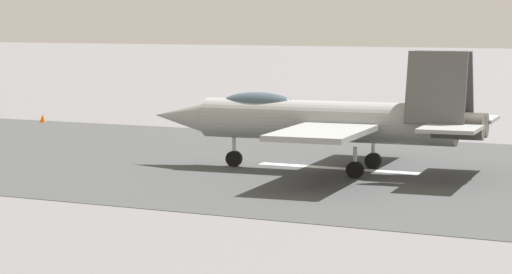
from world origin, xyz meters
name	(u,v)px	position (x,y,z in m)	size (l,w,h in m)	color
ground_plane	(320,168)	(0.00, 0.00, 0.00)	(400.00, 400.00, 0.00)	slate
runway_strip	(320,167)	(-0.02, 0.00, 0.01)	(240.00, 26.00, 0.02)	#404243
fighter_jet	(328,119)	(-0.80, 1.06, 2.41)	(16.32, 14.08, 5.60)	#929696
marker_cone_mid	(346,134)	(3.29, -12.12, 0.28)	(0.44, 0.44, 0.55)	orange
marker_cone_far	(43,118)	(25.17, -12.12, 0.28)	(0.44, 0.44, 0.55)	orange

